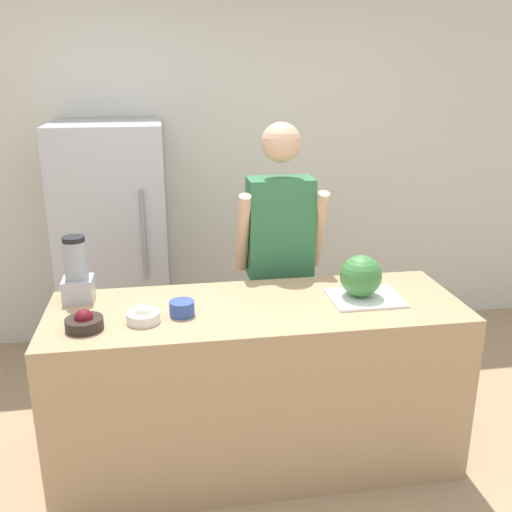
{
  "coord_description": "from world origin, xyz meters",
  "views": [
    {
      "loc": [
        -0.43,
        -2.24,
        2.03
      ],
      "look_at": [
        0.0,
        0.39,
        1.15
      ],
      "focal_mm": 40.0,
      "sensor_mm": 36.0,
      "label": 1
    }
  ],
  "objects": [
    {
      "name": "bowl_small_blue",
      "position": [
        -0.38,
        0.3,
        0.94
      ],
      "size": [
        0.12,
        0.12,
        0.07
      ],
      "color": "#334C9E",
      "rests_on": "counter_island"
    },
    {
      "name": "counter_island",
      "position": [
        0.0,
        0.36,
        0.45
      ],
      "size": [
        2.08,
        0.71,
        0.9
      ],
      "color": "tan",
      "rests_on": "ground_plane"
    },
    {
      "name": "bowl_cherries",
      "position": [
        -0.82,
        0.21,
        0.94
      ],
      "size": [
        0.17,
        0.17,
        0.1
      ],
      "color": "#2D231E",
      "rests_on": "counter_island"
    },
    {
      "name": "bowl_cream",
      "position": [
        -0.56,
        0.25,
        0.93
      ],
      "size": [
        0.16,
        0.16,
        0.09
      ],
      "color": "white",
      "rests_on": "counter_island"
    },
    {
      "name": "wall_back",
      "position": [
        0.0,
        2.04,
        1.3
      ],
      "size": [
        8.0,
        0.06,
        2.6
      ],
      "color": "silver",
      "rests_on": "ground_plane"
    },
    {
      "name": "person",
      "position": [
        0.23,
        0.93,
        0.91
      ],
      "size": [
        0.52,
        0.27,
        1.75
      ],
      "color": "#4C608C",
      "rests_on": "ground_plane"
    },
    {
      "name": "refrigerator",
      "position": [
        -0.79,
        1.67,
        0.85
      ],
      "size": [
        0.73,
        0.68,
        1.7
      ],
      "color": "#B7B7BC",
      "rests_on": "ground_plane"
    },
    {
      "name": "watermelon",
      "position": [
        0.54,
        0.37,
        1.02
      ],
      "size": [
        0.22,
        0.22,
        0.22
      ],
      "color": "#3D7F3D",
      "rests_on": "cutting_board"
    },
    {
      "name": "ground_plane",
      "position": [
        0.0,
        0.0,
        0.0
      ],
      "size": [
        14.0,
        14.0,
        0.0
      ],
      "primitive_type": "plane",
      "color": "tan"
    },
    {
      "name": "cutting_board",
      "position": [
        0.56,
        0.35,
        0.91
      ],
      "size": [
        0.36,
        0.3,
        0.01
      ],
      "color": "white",
      "rests_on": "counter_island"
    },
    {
      "name": "blender",
      "position": [
        -0.89,
        0.57,
        1.05
      ],
      "size": [
        0.15,
        0.15,
        0.34
      ],
      "color": "#B7B7BC",
      "rests_on": "counter_island"
    }
  ]
}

